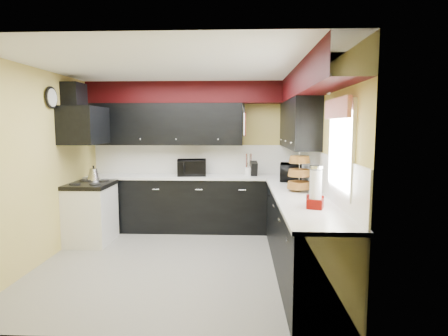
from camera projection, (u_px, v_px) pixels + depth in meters
name	position (u px, v px, depth m)	size (l,w,h in m)	color
ground	(182.00, 261.00, 4.93)	(3.60, 3.60, 0.00)	gray
wall_back	(197.00, 156.00, 6.57)	(3.60, 0.06, 2.50)	#E0C666
wall_right	(322.00, 168.00, 4.71)	(0.06, 3.60, 2.50)	#E0C666
wall_left	(43.00, 166.00, 4.86)	(0.06, 3.60, 2.50)	#E0C666
ceiling	(179.00, 67.00, 4.64)	(3.60, 3.60, 0.06)	white
cab_back	(195.00, 204.00, 6.36)	(3.60, 0.60, 0.90)	black
cab_right	(301.00, 236.00, 4.51)	(0.60, 3.00, 0.90)	black
counter_back	(195.00, 177.00, 6.31)	(3.62, 0.64, 0.04)	white
counter_right	(302.00, 198.00, 4.46)	(0.64, 3.02, 0.04)	white
splash_back	(197.00, 159.00, 6.57)	(3.60, 0.02, 0.50)	white
splash_right	(321.00, 172.00, 4.71)	(0.02, 3.60, 0.50)	white
upper_back	(166.00, 124.00, 6.36)	(2.60, 0.35, 0.70)	black
upper_right	(298.00, 124.00, 5.54)	(0.35, 1.80, 0.70)	black
soffit_back	(195.00, 93.00, 6.27)	(3.60, 0.36, 0.35)	black
soffit_right	(313.00, 79.00, 4.41)	(0.36, 3.24, 0.35)	black
stove	(91.00, 215.00, 5.69)	(0.60, 0.75, 0.86)	white
cooktop	(90.00, 185.00, 5.63)	(0.62, 0.77, 0.06)	black
hood	(84.00, 125.00, 5.54)	(0.50, 0.78, 0.55)	black
hood_duct	(74.00, 97.00, 5.49)	(0.24, 0.40, 0.40)	black
window	(341.00, 148.00, 3.78)	(0.03, 0.86, 0.96)	white
valance	(337.00, 108.00, 3.74)	(0.04, 0.88, 0.20)	red
pan_top	(244.00, 112.00, 6.20)	(0.03, 0.22, 0.40)	black
pan_mid	(244.00, 127.00, 6.10)	(0.03, 0.28, 0.46)	black
pan_low	(244.00, 129.00, 6.36)	(0.03, 0.24, 0.42)	black
cut_board	(244.00, 124.00, 5.98)	(0.03, 0.26, 0.35)	white
baskets	(299.00, 173.00, 4.78)	(0.27, 0.27, 0.50)	brown
clock	(51.00, 98.00, 5.01)	(0.03, 0.30, 0.30)	black
deco_plate	(329.00, 84.00, 4.25)	(0.03, 0.24, 0.24)	white
toaster_oven	(192.00, 167.00, 6.28)	(0.47, 0.39, 0.27)	black
microwave	(291.00, 172.00, 5.71)	(0.47, 0.32, 0.26)	black
utensil_crock	(249.00, 171.00, 6.29)	(0.13, 0.13, 0.14)	white
knife_block	(254.00, 169.00, 6.24)	(0.11, 0.15, 0.24)	black
kettle	(94.00, 174.00, 5.91)	(0.20, 0.20, 0.18)	#B2B2B6
dispenser_a	(315.00, 187.00, 3.98)	(0.14, 0.14, 0.37)	#660C0D
dispenser_b	(316.00, 188.00, 3.78)	(0.15, 0.15, 0.42)	#5D0E00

